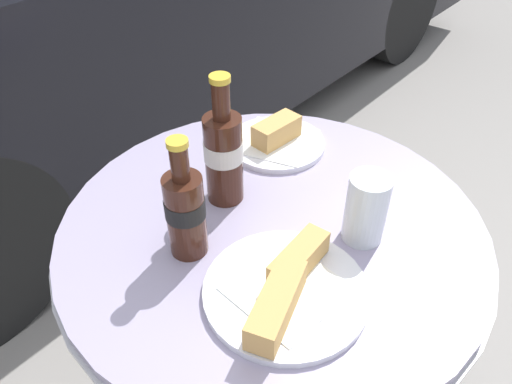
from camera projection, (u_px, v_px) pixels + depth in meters
bistro_table at (271, 284)px, 0.99m from camera, size 0.76×0.76×0.70m
cola_bottle_left at (185, 211)px, 0.78m from camera, size 0.06×0.06×0.22m
cola_bottle_right at (223, 154)px, 0.87m from camera, size 0.07×0.07×0.25m
drinking_glass at (366, 211)px, 0.82m from camera, size 0.07×0.07×0.12m
lunch_plate_near at (286, 289)px, 0.74m from camera, size 0.25×0.25×0.06m
lunch_plate_far at (277, 139)px, 1.06m from camera, size 0.21×0.21×0.06m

